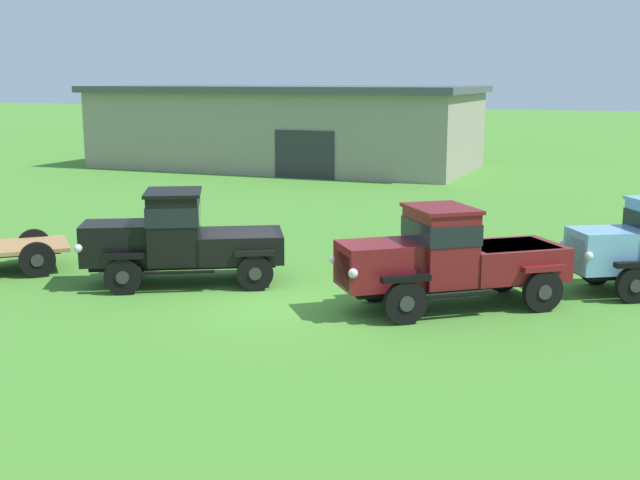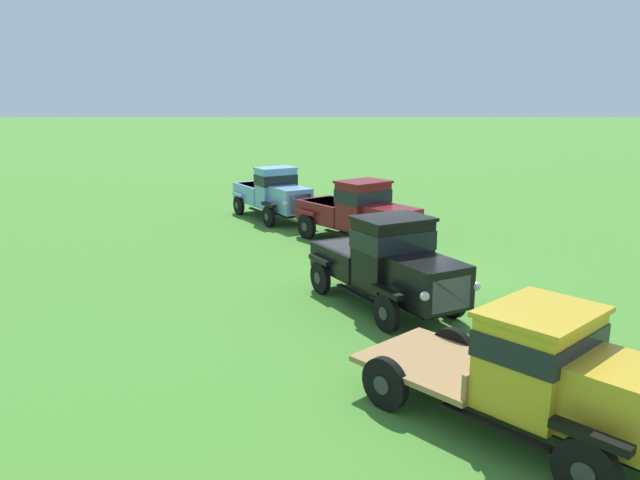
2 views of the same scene
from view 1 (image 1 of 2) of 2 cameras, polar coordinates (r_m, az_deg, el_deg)
The scene contains 4 objects.
ground_plane at distance 17.95m, azimuth -2.87°, elevation -4.61°, with size 240.00×240.00×0.00m, color #47842D.
farm_shed at distance 46.18m, azimuth -2.36°, elevation 8.09°, with size 21.33×10.56×4.56m.
vintage_truck_second_in_line at distance 19.80m, azimuth -9.90°, elevation 0.22°, with size 5.05×3.77×2.30m.
vintage_truck_midrow_center at distance 17.67m, azimuth 9.22°, elevation -1.16°, with size 4.97×4.35×2.25m.
Camera 1 is at (7.15, -15.70, 4.94)m, focal length 45.00 mm.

